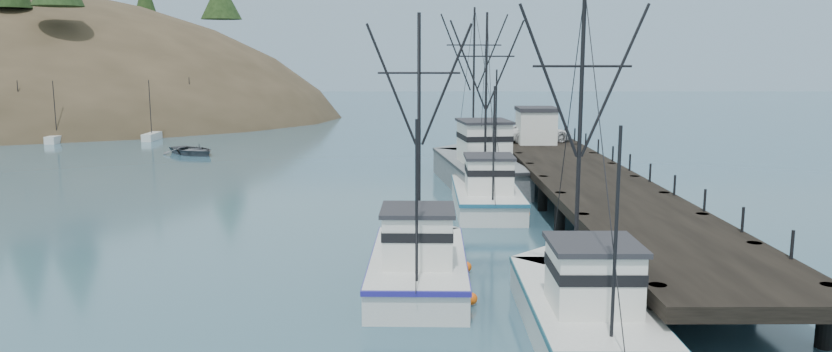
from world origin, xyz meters
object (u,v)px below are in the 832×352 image
at_px(pier_shed, 536,125).
at_px(motorboat, 193,154).
at_px(trawler_far, 486,194).
at_px(work_vessel, 477,167).
at_px(pickup_truck, 538,132).
at_px(pier, 589,181).
at_px(trawler_near, 580,304).
at_px(trawler_mid, 419,262).

relative_size(pier_shed, motorboat, 0.60).
xyz_separation_m(trawler_far, pier_shed, (5.25, 14.79, 2.60)).
xyz_separation_m(trawler_far, work_vessel, (0.12, 7.78, 0.41)).
bearing_deg(pickup_truck, work_vessel, 133.72).
relative_size(pier, pier_shed, 13.75).
relative_size(pier, trawler_far, 3.81).
relative_size(trawler_near, trawler_mid, 1.04).
distance_m(trawler_near, pickup_truck, 35.34).
height_order(pier, motorboat, pier).
bearing_deg(work_vessel, pickup_truck, 56.11).
relative_size(trawler_near, trawler_far, 0.97).
height_order(work_vessel, pier_shed, work_vessel).
bearing_deg(work_vessel, motorboat, 147.42).
distance_m(trawler_near, work_vessel, 26.92).
xyz_separation_m(pier, pickup_truck, (-0.19, 16.66, 1.04)).
xyz_separation_m(trawler_far, pickup_truck, (5.58, 15.90, 1.91)).
height_order(pier, trawler_mid, trawler_mid).
distance_m(work_vessel, pickup_truck, 9.90).
bearing_deg(motorboat, work_vessel, -81.71).
xyz_separation_m(trawler_mid, pier_shed, (9.26, 29.01, 2.60)).
xyz_separation_m(trawler_mid, work_vessel, (4.13, 21.99, 0.41)).
height_order(trawler_near, work_vessel, work_vessel).
bearing_deg(pier_shed, trawler_mid, -107.70).
xyz_separation_m(trawler_near, pier_shed, (4.00, 33.91, 2.60)).
distance_m(trawler_near, trawler_far, 19.16).
bearing_deg(pickup_truck, trawler_mid, 149.95).
distance_m(trawler_far, pickup_truck, 16.96).
height_order(trawler_near, trawler_mid, trawler_near).
xyz_separation_m(pier, trawler_far, (-5.77, 0.76, -0.87)).
relative_size(trawler_mid, work_vessel, 0.74).
bearing_deg(trawler_far, work_vessel, 89.10).
relative_size(trawler_near, work_vessel, 0.77).
xyz_separation_m(trawler_far, motorboat, (-23.90, 23.12, -0.82)).
xyz_separation_m(trawler_mid, trawler_far, (4.01, 14.22, 0.00)).
bearing_deg(trawler_mid, trawler_near, -43.05).
bearing_deg(motorboat, pickup_truck, -62.91).
bearing_deg(trawler_far, pier, -7.52).
bearing_deg(pier_shed, pier, -88.10).
bearing_deg(trawler_near, work_vessel, 92.39).
height_order(pier_shed, pickup_truck, pier_shed).
bearing_deg(pickup_truck, trawler_near, 160.55).
bearing_deg(work_vessel, trawler_near, -87.61).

